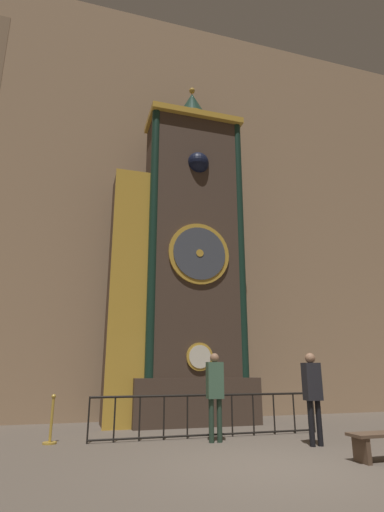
{
  "coord_description": "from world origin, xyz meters",
  "views": [
    {
      "loc": [
        -3.26,
        -6.12,
        1.47
      ],
      "look_at": [
        0.11,
        5.21,
        4.81
      ],
      "focal_mm": 28.0,
      "sensor_mm": 36.0,
      "label": 1
    }
  ],
  "objects_px": {
    "clock_tower": "(182,261)",
    "stanchion_post": "(51,428)",
    "visitor_far": "(312,389)",
    "visitor_near": "(215,388)"
  },
  "relations": [
    {
      "from": "visitor_near",
      "to": "stanchion_post",
      "type": "distance_m",
      "value": 3.46
    },
    {
      "from": "stanchion_post",
      "to": "visitor_near",
      "type": "bearing_deg",
      "value": -13.91
    },
    {
      "from": "clock_tower",
      "to": "visitor_near",
      "type": "height_order",
      "value": "clock_tower"
    },
    {
      "from": "clock_tower",
      "to": "visitor_far",
      "type": "distance_m",
      "value": 5.5
    },
    {
      "from": "clock_tower",
      "to": "visitor_far",
      "type": "height_order",
      "value": "clock_tower"
    },
    {
      "from": "visitor_far",
      "to": "visitor_near",
      "type": "bearing_deg",
      "value": 152.15
    },
    {
      "from": "visitor_near",
      "to": "visitor_far",
      "type": "xyz_separation_m",
      "value": [
        1.76,
        -0.95,
        -0.0
      ]
    },
    {
      "from": "visitor_near",
      "to": "stanchion_post",
      "type": "relative_size",
      "value": 1.88
    },
    {
      "from": "clock_tower",
      "to": "visitor_far",
      "type": "bearing_deg",
      "value": -65.53
    },
    {
      "from": "clock_tower",
      "to": "stanchion_post",
      "type": "bearing_deg",
      "value": -147.86
    }
  ]
}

